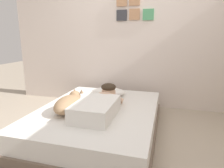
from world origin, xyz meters
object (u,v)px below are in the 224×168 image
(dog, at_px, (69,103))
(cell_phone, at_px, (86,112))
(bed, at_px, (99,120))
(person_lying, at_px, (100,104))
(coffee_cup, at_px, (113,99))
(pillow, at_px, (109,91))

(dog, bearing_deg, cell_phone, 10.71)
(bed, relative_size, person_lying, 2.08)
(person_lying, relative_size, dog, 1.60)
(coffee_cup, xyz_separation_m, cell_phone, (-0.20, -0.48, -0.03))
(pillow, height_order, dog, dog)
(dog, distance_m, cell_phone, 0.23)
(pillow, bearing_deg, coffee_cup, -62.67)
(bed, distance_m, cell_phone, 0.26)
(dog, bearing_deg, pillow, 72.08)
(person_lying, height_order, coffee_cup, person_lying)
(person_lying, height_order, cell_phone, person_lying)
(pillow, distance_m, coffee_cup, 0.32)
(pillow, xyz_separation_m, person_lying, (0.11, -0.71, 0.05))
(pillow, xyz_separation_m, dog, (-0.26, -0.79, 0.05))
(pillow, distance_m, dog, 0.84)
(coffee_cup, bearing_deg, cell_phone, -112.94)
(bed, relative_size, pillow, 3.69)
(person_lying, bearing_deg, coffee_cup, 84.87)
(cell_phone, bearing_deg, bed, 61.87)
(dog, height_order, coffee_cup, dog)
(cell_phone, bearing_deg, person_lying, 14.33)
(person_lying, relative_size, cell_phone, 6.57)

